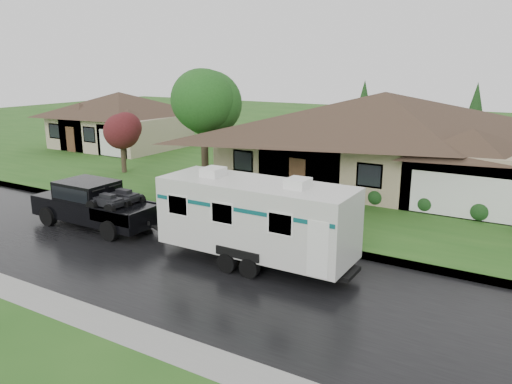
# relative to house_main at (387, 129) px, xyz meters

# --- Properties ---
(ground) EXTENTS (140.00, 140.00, 0.00)m
(ground) POSITION_rel_house_main_xyz_m (-2.29, -13.84, -3.59)
(ground) COLOR #26561B
(ground) RESTS_ON ground
(road) EXTENTS (140.00, 8.00, 0.01)m
(road) POSITION_rel_house_main_xyz_m (-2.29, -15.84, -3.59)
(road) COLOR black
(road) RESTS_ON ground
(curb) EXTENTS (140.00, 0.50, 0.15)m
(curb) POSITION_rel_house_main_xyz_m (-2.29, -11.59, -3.52)
(curb) COLOR gray
(curb) RESTS_ON ground
(lawn) EXTENTS (140.00, 26.00, 0.15)m
(lawn) POSITION_rel_house_main_xyz_m (-2.29, 1.16, -3.52)
(lawn) COLOR #26561B
(lawn) RESTS_ON ground
(house_main) EXTENTS (19.44, 10.80, 6.90)m
(house_main) POSITION_rel_house_main_xyz_m (0.00, 0.00, 0.00)
(house_main) COLOR tan
(house_main) RESTS_ON lawn
(house_far) EXTENTS (10.80, 8.64, 5.80)m
(house_far) POSITION_rel_house_main_xyz_m (-24.07, 2.02, -0.62)
(house_far) COLOR #BDA88C
(house_far) RESTS_ON lawn
(tree_left_green) EXTENTS (4.16, 4.16, 6.89)m
(tree_left_green) POSITION_rel_house_main_xyz_m (-9.90, -4.89, 1.34)
(tree_left_green) COLOR #382B1E
(tree_left_green) RESTS_ON lawn
(tree_red) EXTENTS (2.49, 2.49, 4.12)m
(tree_red) POSITION_rel_house_main_xyz_m (-16.37, -5.45, -0.59)
(tree_red) COLOR #382B1E
(tree_red) RESTS_ON lawn
(shrub_row) EXTENTS (13.60, 1.00, 1.00)m
(shrub_row) POSITION_rel_house_main_xyz_m (-0.29, -4.54, -2.94)
(shrub_row) COLOR #143814
(shrub_row) RESTS_ON lawn
(pickup_truck) EXTENTS (6.38, 2.42, 2.13)m
(pickup_truck) POSITION_rel_house_main_xyz_m (-9.43, -14.27, -2.45)
(pickup_truck) COLOR black
(pickup_truck) RESTS_ON ground
(travel_trailer) EXTENTS (7.86, 2.76, 3.53)m
(travel_trailer) POSITION_rel_house_main_xyz_m (-0.61, -14.27, -1.72)
(travel_trailer) COLOR silver
(travel_trailer) RESTS_ON ground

